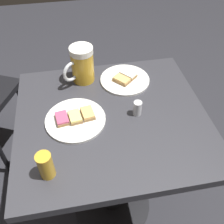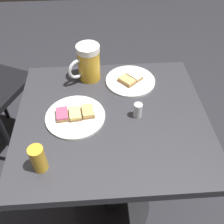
% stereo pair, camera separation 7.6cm
% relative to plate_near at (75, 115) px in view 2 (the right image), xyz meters
% --- Properties ---
extents(ground_plane, '(6.00, 6.00, 0.00)m').
position_rel_plate_near_xyz_m(ground_plane, '(-0.00, -0.14, -0.77)').
color(ground_plane, '#28282D').
extents(cafe_table, '(0.66, 0.73, 0.76)m').
position_rel_plate_near_xyz_m(cafe_table, '(-0.00, -0.14, -0.19)').
color(cafe_table, black).
rests_on(cafe_table, ground_plane).
extents(plate_near, '(0.23, 0.23, 0.03)m').
position_rel_plate_near_xyz_m(plate_near, '(0.00, 0.00, 0.00)').
color(plate_near, white).
rests_on(plate_near, cafe_table).
extents(plate_far, '(0.21, 0.21, 0.03)m').
position_rel_plate_near_xyz_m(plate_far, '(0.20, -0.23, -0.00)').
color(plate_far, white).
rests_on(plate_far, cafe_table).
extents(beer_mug, '(0.12, 0.14, 0.16)m').
position_rel_plate_near_xyz_m(beer_mug, '(0.24, -0.05, 0.07)').
color(beer_mug, gold).
rests_on(beer_mug, cafe_table).
extents(beer_glass_small, '(0.05, 0.05, 0.10)m').
position_rel_plate_near_xyz_m(beer_glass_small, '(-0.21, 0.10, 0.04)').
color(beer_glass_small, gold).
rests_on(beer_glass_small, cafe_table).
extents(salt_shaker, '(0.03, 0.03, 0.06)m').
position_rel_plate_near_xyz_m(salt_shaker, '(-0.01, -0.23, 0.02)').
color(salt_shaker, silver).
rests_on(salt_shaker, cafe_table).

